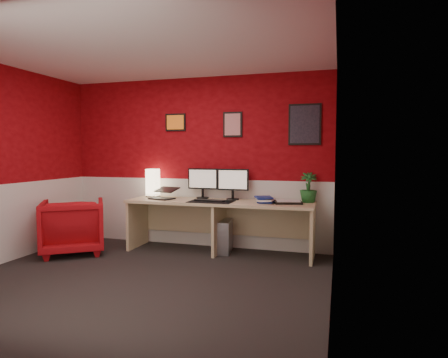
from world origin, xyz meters
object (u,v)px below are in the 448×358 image
Objects in this scene: shoji_lamp at (153,184)px; pc_tower at (224,236)px; desk at (219,227)px; monitor_right at (233,179)px; potted_plant at (308,187)px; zen_tray at (288,202)px; armchair at (73,226)px; laptop at (162,191)px; monitor_left at (203,178)px.

pc_tower is at bearing -5.13° from shoji_lamp.
desk is at bearing -130.20° from pc_tower.
monitor_right reaches higher than desk.
potted_plant is 1.35m from pc_tower.
pc_tower is (-1.15, -0.13, -0.71)m from potted_plant.
desk is 6.45× the size of potted_plant.
potted_plant is (0.24, 0.21, 0.19)m from zen_tray.
armchair reaches higher than desk.
desk is 0.97m from laptop.
laptop is 0.62m from monitor_left.
desk is 7.43× the size of zen_tray.
shoji_lamp is 0.79m from monitor_left.
shoji_lamp is at bearing -176.48° from monitor_left.
armchair is (-3.14, -0.78, -0.56)m from potted_plant.
armchair reaches higher than pc_tower.
zen_tray is (1.80, 0.03, -0.09)m from laptop.
laptop reaches higher than pc_tower.
monitor_right is (0.47, -0.04, 0.00)m from monitor_left.
shoji_lamp is (-1.10, 0.18, 0.56)m from desk.
zen_tray is (2.05, -0.18, -0.18)m from shoji_lamp.
potted_plant is at bearing 0.63° from shoji_lamp.
monitor_right reaches higher than laptop.
desk is 6.50× the size of shoji_lamp.
monitor_left reaches higher than desk.
shoji_lamp reaches higher than laptop.
potted_plant is (1.51, -0.02, -0.09)m from monitor_left.
desk is at bearing 161.64° from armchair.
laptop is at bearing -173.27° from potted_plant.
armchair is (-2.10, -0.76, -0.64)m from monitor_right.
monitor_left reaches higher than shoji_lamp.
monitor_right reaches higher than shoji_lamp.
monitor_right is 1.66× the size of zen_tray.
shoji_lamp is at bearing 170.97° from desk.
desk is 2.03m from armchair.
armchair is at bearing -153.74° from monitor_left.
laptop reaches higher than armchair.
pc_tower is at bearing -132.69° from monitor_right.
laptop is 0.40× the size of armchair.
laptop is at bearing -40.75° from shoji_lamp.
monitor_left reaches higher than potted_plant.
monitor_right is at bearing -178.93° from potted_plant.
desk is at bearing -9.03° from shoji_lamp.
shoji_lamp is 0.99× the size of potted_plant.
desk is 1.25m from shoji_lamp.
potted_plant reaches higher than pc_tower.
monitor_right reaches higher than pc_tower.
armchair is at bearing -138.16° from laptop.
shoji_lamp is 2.07m from zen_tray.
monitor_left is (-0.32, 0.22, 0.66)m from desk.
potted_plant is (1.19, 0.20, 0.57)m from desk.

